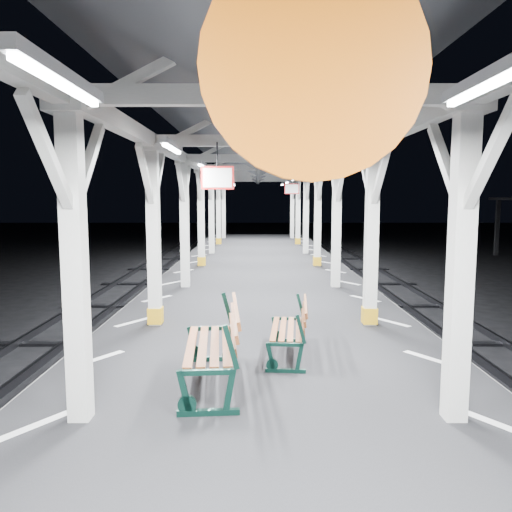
{
  "coord_description": "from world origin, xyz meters",
  "views": [
    {
      "loc": [
        -0.13,
        -7.12,
        3.37
      ],
      "look_at": [
        -0.12,
        2.82,
        2.2
      ],
      "focal_mm": 35.0,
      "sensor_mm": 36.0,
      "label": 1
    }
  ],
  "objects": [
    {
      "name": "canopy",
      "position": [
        0.0,
        -0.02,
        4.56
      ],
      "size": [
        5.4,
        49.0,
        4.65
      ],
      "color": "silver",
      "rests_on": "platform"
    },
    {
      "name": "hazard_stripes_right",
      "position": [
        2.45,
        0.0,
        1.0
      ],
      "size": [
        1.0,
        48.0,
        0.01
      ],
      "primitive_type": "cube",
      "color": "silver",
      "rests_on": "platform"
    },
    {
      "name": "bench_near",
      "position": [
        0.43,
        0.14,
        1.44
      ],
      "size": [
        0.7,
        1.56,
        0.82
      ],
      "rotation": [
        0.0,
        0.0,
        -0.09
      ],
      "color": "black",
      "rests_on": "platform"
    },
    {
      "name": "bench_mid",
      "position": [
        -0.6,
        -1.0,
        1.55
      ],
      "size": [
        0.85,
        1.94,
        1.03
      ],
      "rotation": [
        0.0,
        0.0,
        0.07
      ],
      "color": "black",
      "rests_on": "platform"
    },
    {
      "name": "platform",
      "position": [
        0.0,
        0.0,
        0.5
      ],
      "size": [
        6.0,
        50.0,
        1.0
      ],
      "primitive_type": "cube",
      "color": "black",
      "rests_on": "ground"
    },
    {
      "name": "hazard_stripes_left",
      "position": [
        -2.45,
        0.0,
        1.0
      ],
      "size": [
        1.0,
        48.0,
        0.01
      ],
      "primitive_type": "cube",
      "color": "silver",
      "rests_on": "platform"
    },
    {
      "name": "ground",
      "position": [
        0.0,
        0.0,
        0.0
      ],
      "size": [
        120.0,
        120.0,
        0.0
      ],
      "primitive_type": "plane",
      "color": "black",
      "rests_on": "ground"
    }
  ]
}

